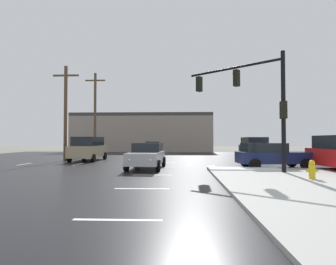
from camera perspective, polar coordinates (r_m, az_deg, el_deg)
The scene contains 14 objects.
ground_plane at distance 20.37m, azimuth -1.47°, elevation -6.56°, with size 120.00×120.00×0.00m, color slate.
road_asphalt at distance 20.37m, azimuth -1.47°, elevation -6.53°, with size 44.00×44.00×0.02m, color black.
snow_strip_curbside at distance 16.72m, azimuth 15.04°, elevation -7.03°, with size 4.00×1.60×0.06m, color white.
lane_markings at distance 18.95m, azimuth 1.91°, elevation -6.87°, with size 36.15×36.15×0.01m.
traffic_signal_mast at distance 16.54m, azimuth 16.81°, elevation 7.42°, with size 4.74×4.01×6.27m.
fire_hydrant at distance 13.64m, azimuth 27.02°, elevation -6.63°, with size 0.48×0.26×0.79m.
strip_building_background at distance 45.46m, azimuth -4.94°, elevation -0.07°, with size 21.32×8.00×5.85m.
suv_tan at distance 25.19m, azimuth -15.76°, elevation -3.05°, with size 2.23×4.86×2.03m.
sedan_green at distance 34.15m, azimuth -3.18°, elevation -3.08°, with size 2.39×4.67×1.58m.
sedan_silver at distance 17.69m, azimuth -4.25°, elevation -4.55°, with size 2.18×4.60×1.58m.
sedan_navy at distance 18.80m, azimuth 20.11°, elevation -4.28°, with size 4.64×2.31×1.58m.
suv_blue at distance 28.20m, azimuth 16.93°, elevation -2.87°, with size 2.18×4.84×2.03m.
utility_pole_far at distance 25.63m, azimuth -19.94°, elevation 4.09°, with size 2.20×0.28×8.10m.
utility_pole_distant at distance 32.38m, azimuth -14.48°, elevation 3.90°, with size 2.20×0.28×9.20m.
Camera 1 is at (1.39, -20.24, 1.79)m, focal length 30.26 mm.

